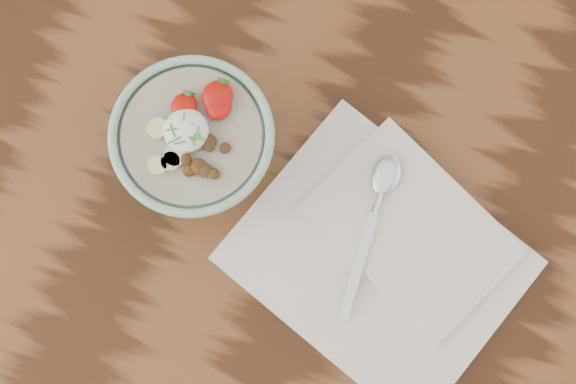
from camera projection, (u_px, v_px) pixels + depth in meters
table at (181, 138)px, 100.07cm from camera, size 160.00×90.00×75.00cm
breakfast_bowl at (195, 143)px, 84.54cm from camera, size 16.99×16.99×11.31cm
napkin at (385, 254)px, 87.60cm from camera, size 34.68×31.15×1.78cm
spoon at (379, 197)px, 87.20cm from camera, size 3.44×18.79×0.98cm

